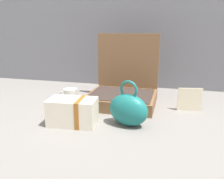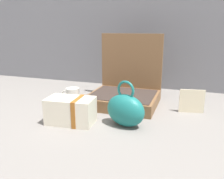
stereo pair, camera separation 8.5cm
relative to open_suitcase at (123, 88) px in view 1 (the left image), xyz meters
The scene contains 6 objects.
ground_plane 0.18m from the open_suitcase, 106.21° to the right, with size 6.00×6.00×0.00m, color slate.
open_suitcase is the anchor object (origin of this frame).
teal_pouch_handbag 0.33m from the open_suitcase, 74.21° to the right, with size 0.20×0.15×0.21m.
cream_toiletry_bag 0.40m from the open_suitcase, 112.21° to the right, with size 0.22×0.14×0.12m.
coffee_mug 0.31m from the open_suitcase, 155.60° to the right, with size 0.11×0.08×0.09m.
info_card_left 0.37m from the open_suitcase, ahead, with size 0.12×0.01×0.12m, color beige.
Camera 1 is at (0.31, -1.11, 0.42)m, focal length 36.76 mm.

